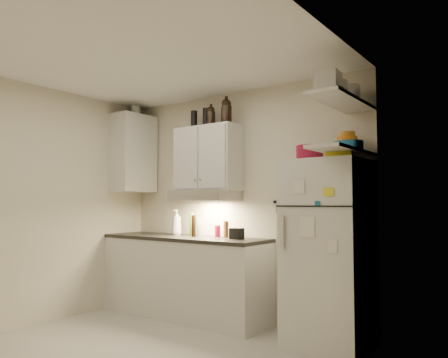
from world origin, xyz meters
The scene contains 36 objects.
floor centered at (0.00, 0.00, -0.01)m, with size 3.20×3.00×0.02m, color #B6B1A8.
ceiling centered at (0.00, 0.00, 2.61)m, with size 3.20×3.00×0.02m, color white.
back_wall centered at (0.00, 1.51, 1.30)m, with size 3.20×0.02×2.60m, color beige.
left_wall centered at (-1.61, 0.00, 1.30)m, with size 0.02×3.00×2.60m, color beige.
right_wall centered at (1.61, 0.00, 1.30)m, with size 0.02×3.00×2.60m, color beige.
base_cabinet centered at (-0.55, 1.20, 0.44)m, with size 2.10×0.60×0.88m, color silver.
countertop centered at (-0.55, 1.20, 0.90)m, with size 2.10×0.62×0.04m, color black.
upper_cabinet centered at (-0.30, 1.33, 1.83)m, with size 0.80×0.33×0.75m, color silver.
side_cabinet centered at (-1.44, 1.20, 1.95)m, with size 0.33×0.55×1.00m, color silver.
range_hood centered at (-0.30, 1.27, 1.39)m, with size 0.76×0.46×0.12m, color silver.
fridge centered at (1.25, 1.16, 0.85)m, with size 0.70×0.68×1.70m, color silver.
shelf_hi centered at (1.45, 1.02, 2.20)m, with size 0.30×0.95×0.03m, color silver.
shelf_lo centered at (1.45, 1.02, 1.76)m, with size 0.30×0.95×0.03m, color silver.
knife_strip centered at (0.70, 1.49, 1.32)m, with size 0.42×0.02×0.03m, color black.
dutch_oven centered at (1.08, 1.14, 1.77)m, with size 0.26×0.26×0.15m, color maroon.
book_stack centered at (1.42, 1.00, 1.74)m, with size 0.21×0.27×0.09m, color yellow.
spice_jar centered at (1.29, 1.18, 1.75)m, with size 0.06×0.06×0.11m, color silver.
stock_pot centered at (1.39, 1.29, 2.31)m, with size 0.26×0.26×0.19m, color silver.
tin_a centered at (1.40, 0.97, 2.30)m, with size 0.17×0.15×0.17m, color #AAAAAD.
tin_b centered at (1.43, 0.76, 2.31)m, with size 0.19×0.19×0.19m, color #AAAAAD.
bowl_teal centered at (1.42, 1.31, 1.82)m, with size 0.24×0.24×0.09m, color #185B84.
bowl_orange centered at (1.38, 1.31, 1.90)m, with size 0.19×0.19×0.06m, color orange.
bowl_yellow centered at (1.38, 1.31, 1.95)m, with size 0.15×0.15×0.05m, color orange.
plates centered at (1.51, 1.00, 1.81)m, with size 0.25×0.25×0.06m, color #185B84.
growler_a centered at (-0.24, 1.31, 2.32)m, with size 0.10×0.10×0.24m, color black, non-canonical shape.
growler_b centered at (0.00, 1.28, 2.34)m, with size 0.12×0.12×0.29m, color black, non-canonical shape.
thermos_a centered at (-0.37, 1.38, 2.32)m, with size 0.08×0.08×0.24m, color black.
thermos_b centered at (-0.54, 1.36, 2.31)m, with size 0.08×0.08×0.22m, color black.
side_jar centered at (-1.50, 1.28, 2.53)m, with size 0.13×0.13×0.17m, color silver.
soap_bottle centered at (-0.75, 1.29, 1.09)m, with size 0.13×0.13×0.34m, color silver.
pepper_mill centered at (-0.05, 1.35, 1.01)m, with size 0.06×0.06×0.18m, color brown.
oil_bottle centered at (-0.55, 1.33, 1.06)m, with size 0.05×0.05×0.27m, color #496F1B.
vinegar_bottle centered at (-0.41, 1.21, 1.05)m, with size 0.05×0.05×0.25m, color black.
clear_bottle centered at (-0.37, 1.27, 1.02)m, with size 0.07×0.07×0.20m, color silver.
red_jar centered at (-0.17, 1.34, 0.99)m, with size 0.07×0.07×0.13m, color maroon.
caddy centered at (0.18, 1.23, 0.98)m, with size 0.14×0.10×0.12m, color black.
Camera 1 is at (2.85, -2.64, 1.31)m, focal length 35.00 mm.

